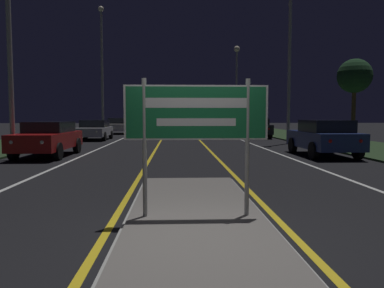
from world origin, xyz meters
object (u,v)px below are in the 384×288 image
(car_receding_1, at_px, (254,128))
(highway_sign, at_px, (196,119))
(streetlight_right_far, at_px, (237,71))
(streetlight_left_far, at_px, (102,60))
(car_approaching_1, at_px, (94,129))
(streetlight_right_near, at_px, (290,35))
(car_receding_0, at_px, (324,137))
(car_approaching_0, at_px, (48,138))
(car_approaching_2, at_px, (118,126))

(car_receding_1, bearing_deg, highway_sign, -104.20)
(highway_sign, relative_size, streetlight_right_far, 0.25)
(streetlight_left_far, bearing_deg, car_approaching_1, -86.57)
(streetlight_right_near, xyz_separation_m, car_receding_0, (-0.59, -6.83, -5.58))
(highway_sign, height_order, car_approaching_0, highway_sign)
(highway_sign, xyz_separation_m, car_receding_0, (5.79, 9.38, -0.83))
(streetlight_right_near, height_order, car_receding_1, streetlight_right_near)
(car_approaching_0, bearing_deg, streetlight_right_near, 28.37)
(car_receding_1, xyz_separation_m, car_approaching_1, (-11.56, -2.05, -0.05))
(streetlight_right_far, xyz_separation_m, car_receding_0, (-0.33, -24.39, -5.56))
(highway_sign, height_order, car_receding_0, highway_sign)
(car_approaching_0, bearing_deg, car_receding_1, 48.26)
(streetlight_right_near, height_order, car_receding_0, streetlight_right_near)
(car_approaching_1, bearing_deg, streetlight_right_near, -18.25)
(streetlight_right_far, distance_m, car_approaching_1, 18.94)
(highway_sign, height_order, streetlight_right_near, streetlight_right_near)
(streetlight_right_near, relative_size, car_approaching_1, 2.51)
(streetlight_left_far, xyz_separation_m, car_approaching_0, (0.64, -14.96, -5.32))
(streetlight_right_far, height_order, car_receding_0, streetlight_right_far)
(streetlight_right_far, height_order, car_approaching_1, streetlight_right_far)
(highway_sign, relative_size, car_approaching_1, 0.53)
(car_approaching_0, height_order, car_approaching_1, car_approaching_0)
(car_approaching_1, bearing_deg, car_approaching_0, -87.99)
(streetlight_right_near, distance_m, car_approaching_1, 14.12)
(car_receding_1, bearing_deg, car_approaching_0, -131.74)
(streetlight_left_far, bearing_deg, highway_sign, -75.97)
(streetlight_right_far, bearing_deg, streetlight_left_far, -143.71)
(car_receding_0, distance_m, car_receding_1, 12.93)
(car_approaching_1, bearing_deg, streetlight_left_far, 93.43)
(streetlight_right_near, xyz_separation_m, car_approaching_0, (-11.92, -6.44, -5.61))
(highway_sign, xyz_separation_m, streetlight_right_far, (6.12, 33.77, 4.73))
(car_approaching_1, distance_m, car_approaching_2, 8.73)
(streetlight_left_far, height_order, streetlight_right_near, streetlight_right_near)
(streetlight_right_far, relative_size, car_receding_0, 2.14)
(streetlight_right_near, relative_size, car_receding_0, 2.51)
(streetlight_left_far, xyz_separation_m, car_approaching_2, (0.56, 4.25, -5.32))
(car_approaching_0, bearing_deg, car_receding_0, -2.00)
(highway_sign, bearing_deg, car_receding_0, 58.31)
(highway_sign, xyz_separation_m, streetlight_left_far, (-6.18, 24.73, 4.46))
(streetlight_left_far, relative_size, streetlight_right_near, 0.98)
(highway_sign, bearing_deg, streetlight_right_far, 79.73)
(car_receding_1, height_order, car_approaching_2, car_receding_1)
(car_receding_0, xyz_separation_m, car_approaching_1, (-11.70, 10.88, -0.07))
(car_approaching_0, height_order, car_approaching_2, car_approaching_2)
(streetlight_left_far, distance_m, streetlight_right_near, 15.18)
(streetlight_right_near, relative_size, streetlight_right_far, 1.17)
(streetlight_right_near, xyz_separation_m, streetlight_right_far, (-0.26, 17.56, -0.02))
(streetlight_right_far, xyz_separation_m, car_receding_1, (-0.48, -11.46, -5.58))
(streetlight_left_far, distance_m, car_receding_1, 13.19)
(car_approaching_1, bearing_deg, highway_sign, -73.73)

